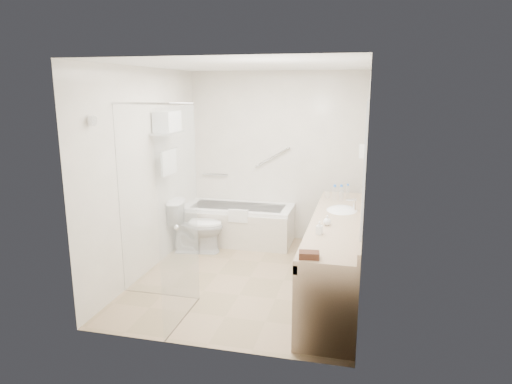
% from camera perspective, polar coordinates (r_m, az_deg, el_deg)
% --- Properties ---
extents(floor, '(3.20, 3.20, 0.00)m').
position_cam_1_polar(floor, '(5.67, -0.72, -10.57)').
color(floor, '#9D8261').
rests_on(floor, ground).
extents(ceiling, '(2.60, 3.20, 0.10)m').
position_cam_1_polar(ceiling, '(5.21, -0.80, 15.57)').
color(ceiling, white).
rests_on(ceiling, wall_back).
extents(wall_back, '(2.60, 0.10, 2.50)m').
position_cam_1_polar(wall_back, '(6.84, 2.57, 4.41)').
color(wall_back, silver).
rests_on(wall_back, ground).
extents(wall_front, '(2.60, 0.10, 2.50)m').
position_cam_1_polar(wall_front, '(3.81, -6.73, -2.53)').
color(wall_front, silver).
rests_on(wall_front, ground).
extents(wall_left, '(0.10, 3.20, 2.50)m').
position_cam_1_polar(wall_left, '(5.75, -13.42, 2.46)').
color(wall_left, silver).
rests_on(wall_left, ground).
extents(wall_right, '(0.10, 3.20, 2.50)m').
position_cam_1_polar(wall_right, '(5.14, 13.43, 1.23)').
color(wall_right, silver).
rests_on(wall_right, ground).
extents(bathtub, '(1.60, 0.73, 0.59)m').
position_cam_1_polar(bathtub, '(6.82, -2.23, -4.01)').
color(bathtub, white).
rests_on(bathtub, floor).
extents(grab_bar_short, '(0.40, 0.03, 0.03)m').
position_cam_1_polar(grab_bar_short, '(7.09, -5.08, 2.22)').
color(grab_bar_short, silver).
rests_on(grab_bar_short, wall_back).
extents(grab_bar_long, '(0.53, 0.03, 0.33)m').
position_cam_1_polar(grab_bar_long, '(6.81, 2.09, 4.38)').
color(grab_bar_long, silver).
rests_on(grab_bar_long, wall_back).
extents(shower_enclosure, '(0.96, 0.91, 2.11)m').
position_cam_1_polar(shower_enclosure, '(4.69, -11.08, -2.06)').
color(shower_enclosure, silver).
rests_on(shower_enclosure, floor).
extents(towel_shelf, '(0.24, 0.55, 0.81)m').
position_cam_1_polar(towel_shelf, '(5.94, -11.02, 7.80)').
color(towel_shelf, silver).
rests_on(towel_shelf, wall_left).
extents(vanity_counter, '(0.55, 2.70, 0.95)m').
position_cam_1_polar(vanity_counter, '(5.16, 9.99, -5.59)').
color(vanity_counter, tan).
rests_on(vanity_counter, floor).
extents(sink, '(0.40, 0.52, 0.14)m').
position_cam_1_polar(sink, '(5.48, 10.66, -2.52)').
color(sink, white).
rests_on(sink, vanity_counter).
extents(faucet, '(0.03, 0.03, 0.14)m').
position_cam_1_polar(faucet, '(5.45, 12.23, -1.49)').
color(faucet, silver).
rests_on(faucet, vanity_counter).
extents(mirror, '(0.02, 2.00, 1.20)m').
position_cam_1_polar(mirror, '(4.94, 13.48, 4.31)').
color(mirror, '#A8ACB4').
rests_on(mirror, wall_right).
extents(hairdryer_unit, '(0.08, 0.10, 0.18)m').
position_cam_1_polar(hairdryer_unit, '(6.14, 13.14, 5.01)').
color(hairdryer_unit, white).
rests_on(hairdryer_unit, wall_right).
extents(toilet, '(0.80, 0.53, 0.73)m').
position_cam_1_polar(toilet, '(6.44, -7.42, -4.28)').
color(toilet, white).
rests_on(toilet, floor).
extents(amenity_basket, '(0.18, 0.13, 0.06)m').
position_cam_1_polar(amenity_basket, '(3.91, 6.66, -7.82)').
color(amenity_basket, '#442418').
rests_on(amenity_basket, vanity_counter).
extents(soap_bottle_a, '(0.08, 0.14, 0.06)m').
position_cam_1_polar(soap_bottle_a, '(4.54, 7.91, -4.89)').
color(soap_bottle_a, white).
rests_on(soap_bottle_a, vanity_counter).
extents(soap_bottle_b, '(0.09, 0.11, 0.09)m').
position_cam_1_polar(soap_bottle_b, '(4.84, 8.88, -3.64)').
color(soap_bottle_b, white).
rests_on(soap_bottle_b, vanity_counter).
extents(water_bottle_left, '(0.07, 0.07, 0.22)m').
position_cam_1_polar(water_bottle_left, '(5.85, 9.80, -0.22)').
color(water_bottle_left, silver).
rests_on(water_bottle_left, vanity_counter).
extents(water_bottle_mid, '(0.06, 0.06, 0.21)m').
position_cam_1_polar(water_bottle_mid, '(5.90, 10.60, -0.17)').
color(water_bottle_mid, silver).
rests_on(water_bottle_mid, vanity_counter).
extents(water_bottle_right, '(0.05, 0.05, 0.18)m').
position_cam_1_polar(water_bottle_right, '(6.13, 11.38, 0.13)').
color(water_bottle_right, silver).
rests_on(water_bottle_right, vanity_counter).
extents(drinking_glass_near, '(0.07, 0.07, 0.08)m').
position_cam_1_polar(drinking_glass_near, '(6.00, 8.92, -0.41)').
color(drinking_glass_near, silver).
rests_on(drinking_glass_near, vanity_counter).
extents(drinking_glass_far, '(0.09, 0.09, 0.09)m').
position_cam_1_polar(drinking_glass_far, '(6.10, 10.64, -0.22)').
color(drinking_glass_far, silver).
rests_on(drinking_glass_far, vanity_counter).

